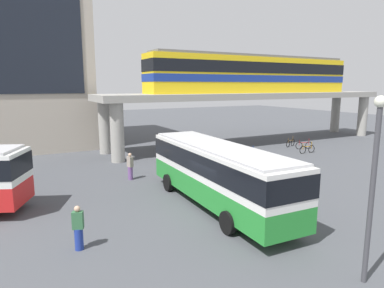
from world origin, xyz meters
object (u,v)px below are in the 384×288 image
(train, at_px, (255,74))
(bicycle_blue, at_px, (247,153))
(bus_main, at_px, (217,169))
(bicycle_brown, at_px, (290,143))
(bicycle_green, at_px, (184,159))
(bicycle_orange, at_px, (307,149))
(pedestrian_by_bike_rack, at_px, (130,167))
(bicycle_red, at_px, (304,145))
(pedestrian_waiting_near_stop, at_px, (78,229))
(pedestrian_walking_across, at_px, (216,154))
(bicycle_black, at_px, (209,154))

(train, height_order, bicycle_blue, train)
(train, height_order, bus_main, train)
(bicycle_brown, bearing_deg, bicycle_green, -172.31)
(bicycle_orange, bearing_deg, bicycle_brown, 71.15)
(bicycle_green, relative_size, pedestrian_by_bike_rack, 0.99)
(bicycle_brown, distance_m, bicycle_red, 1.63)
(bicycle_orange, height_order, bicycle_green, same)
(bicycle_green, relative_size, pedestrian_waiting_near_stop, 1.02)
(bus_main, relative_size, pedestrian_walking_across, 6.07)
(bicycle_orange, height_order, bicycle_red, same)
(bicycle_red, relative_size, bicycle_green, 0.98)
(train, height_order, bicycle_orange, train)
(bicycle_brown, relative_size, pedestrian_by_bike_rack, 0.95)
(bicycle_green, bearing_deg, train, 25.49)
(pedestrian_waiting_near_stop, bearing_deg, bicycle_green, 47.17)
(bicycle_black, bearing_deg, pedestrian_waiting_near_stop, -137.70)
(pedestrian_waiting_near_stop, relative_size, pedestrian_by_bike_rack, 0.97)
(bicycle_red, distance_m, pedestrian_walking_across, 11.24)
(bus_main, height_order, pedestrian_walking_across, bus_main)
(train, xyz_separation_m, pedestrian_by_bike_rack, (-16.12, -7.55, -6.51))
(bus_main, distance_m, bicycle_black, 11.84)
(bicycle_green, distance_m, pedestrian_walking_across, 2.60)
(bicycle_blue, height_order, pedestrian_by_bike_rack, pedestrian_by_bike_rack)
(bus_main, relative_size, pedestrian_waiting_near_stop, 6.38)
(train, distance_m, pedestrian_walking_across, 12.74)
(train, bearing_deg, pedestrian_waiting_near_stop, -142.62)
(bicycle_red, bearing_deg, bus_main, -149.69)
(bus_main, relative_size, bicycle_green, 6.29)
(bicycle_orange, bearing_deg, pedestrian_by_bike_rack, -177.17)
(bicycle_brown, bearing_deg, bus_main, -145.27)
(bicycle_red, bearing_deg, pedestrian_by_bike_rack, -172.32)
(bicycle_brown, height_order, bicycle_blue, same)
(bus_main, distance_m, pedestrian_by_bike_rack, 7.42)
(bus_main, relative_size, pedestrian_by_bike_rack, 6.20)
(bus_main, relative_size, bicycle_brown, 6.53)
(bicycle_orange, bearing_deg, pedestrian_walking_across, 179.25)
(bus_main, relative_size, bicycle_blue, 6.35)
(bicycle_black, relative_size, pedestrian_by_bike_rack, 0.99)
(bicycle_orange, height_order, pedestrian_walking_across, pedestrian_walking_across)
(pedestrian_walking_across, bearing_deg, bicycle_red, 7.74)
(bus_main, bearing_deg, pedestrian_walking_across, 57.62)
(bicycle_orange, xyz_separation_m, pedestrian_by_bike_rack, (-17.16, -0.85, 0.49))
(bicycle_blue, height_order, pedestrian_waiting_near_stop, pedestrian_waiting_near_stop)
(bicycle_green, xyz_separation_m, pedestrian_waiting_near_stop, (-9.99, -10.77, 0.46))
(bicycle_orange, distance_m, bicycle_brown, 3.44)
(pedestrian_waiting_near_stop, bearing_deg, bicycle_red, 25.15)
(bus_main, xyz_separation_m, pedestrian_walking_across, (5.03, 7.93, -1.12))
(train, bearing_deg, bicycle_red, -65.06)
(bicycle_orange, bearing_deg, bicycle_blue, 169.51)
(bicycle_orange, height_order, pedestrian_waiting_near_stop, pedestrian_waiting_near_stop)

